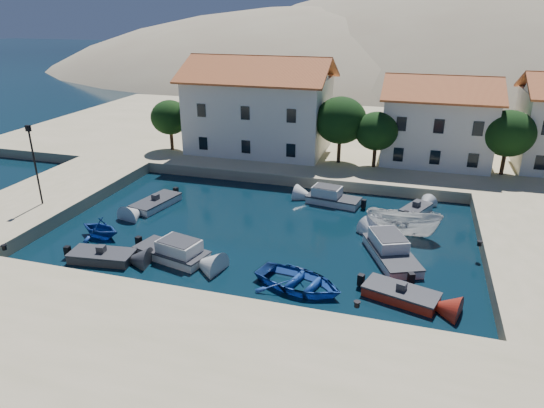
{
  "coord_description": "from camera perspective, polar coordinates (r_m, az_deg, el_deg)",
  "views": [
    {
      "loc": [
        9.81,
        -20.63,
        15.29
      ],
      "look_at": [
        0.52,
        10.67,
        2.0
      ],
      "focal_mm": 32.0,
      "sensor_mm": 36.0,
      "label": 1
    }
  ],
  "objects": [
    {
      "name": "ground",
      "position": [
        27.49,
        -7.54,
        -11.87
      ],
      "size": [
        400.0,
        400.0,
        0.0
      ],
      "primitive_type": "plane",
      "color": "black",
      "rests_on": "ground"
    },
    {
      "name": "motorboat_white_west",
      "position": [
        41.14,
        -13.48,
        0.13
      ],
      "size": [
        2.82,
        4.75,
        1.25
      ],
      "rotation": [
        0.0,
        0.0,
        -1.77
      ],
      "color": "silver",
      "rests_on": "ground"
    },
    {
      "name": "quay_south",
      "position": [
        23.0,
        -13.91,
        -18.66
      ],
      "size": [
        52.0,
        12.0,
        1.0
      ],
      "primitive_type": "cube",
      "color": "tan",
      "rests_on": "ground"
    },
    {
      "name": "motorboat_white_ne",
      "position": [
        40.26,
        16.58,
        -0.69
      ],
      "size": [
        2.65,
        3.46,
        1.25
      ],
      "rotation": [
        0.0,
        0.0,
        1.14
      ],
      "color": "silver",
      "rests_on": "ground"
    },
    {
      "name": "rowboat_west",
      "position": [
        37.0,
        -19.44,
        -3.62
      ],
      "size": [
        3.63,
        3.27,
        1.69
      ],
      "primitive_type": "imported",
      "rotation": [
        0.0,
        0.0,
        -1.74
      ],
      "color": "#1A3F92",
      "rests_on": "ground"
    },
    {
      "name": "motorboat_red_se",
      "position": [
        28.67,
        14.91,
        -10.24
      ],
      "size": [
        4.48,
        2.93,
        1.25
      ],
      "rotation": [
        0.0,
        0.0,
        -0.29
      ],
      "color": "maroon",
      "rests_on": "ground"
    },
    {
      "name": "lamppost",
      "position": [
        40.95,
        -26.23,
        4.93
      ],
      "size": [
        0.35,
        0.25,
        6.22
      ],
      "color": "black",
      "rests_on": "quay_west"
    },
    {
      "name": "boat_east",
      "position": [
        36.39,
        15.03,
        -3.51
      ],
      "size": [
        5.44,
        2.28,
        2.06
      ],
      "primitive_type": "imported",
      "rotation": [
        0.0,
        0.0,
        1.52
      ],
      "color": "silver",
      "rests_on": "ground"
    },
    {
      "name": "quay_west",
      "position": [
        44.58,
        -25.09,
        0.6
      ],
      "size": [
        8.0,
        20.0,
        1.0
      ],
      "primitive_type": "cube",
      "color": "tan",
      "rests_on": "ground"
    },
    {
      "name": "bollards",
      "position": [
        29.14,
        0.5,
        -6.88
      ],
      "size": [
        29.36,
        9.56,
        0.3
      ],
      "color": "black",
      "rests_on": "ground"
    },
    {
      "name": "motorboat_grey_sw",
      "position": [
        33.47,
        -19.34,
        -5.84
      ],
      "size": [
        4.33,
        2.3,
        1.25
      ],
      "rotation": [
        0.0,
        0.0,
        0.12
      ],
      "color": "#333438",
      "rests_on": "ground"
    },
    {
      "name": "cabin_cruiser_east",
      "position": [
        32.64,
        13.9,
        -5.56
      ],
      "size": [
        4.29,
        5.97,
        1.6
      ],
      "rotation": [
        0.0,
        0.0,
        1.99
      ],
      "color": "silver",
      "rests_on": "ground"
    },
    {
      "name": "quay_north",
      "position": [
        60.97,
        8.76,
        7.85
      ],
      "size": [
        80.0,
        36.0,
        1.0
      ],
      "primitive_type": "cube",
      "color": "tan",
      "rests_on": "ground"
    },
    {
      "name": "trees",
      "position": [
        47.55,
        9.86,
        9.13
      ],
      "size": [
        37.3,
        5.3,
        6.45
      ],
      "color": "#382314",
      "rests_on": "quay_north"
    },
    {
      "name": "building_left",
      "position": [
        51.98,
        -1.48,
        11.78
      ],
      "size": [
        14.7,
        9.45,
        9.7
      ],
      "color": "white",
      "rests_on": "quay_north"
    },
    {
      "name": "hills",
      "position": [
        149.74,
        20.2,
        5.81
      ],
      "size": [
        254.0,
        176.0,
        99.0
      ],
      "color": "gray",
      "rests_on": "ground"
    },
    {
      "name": "cabin_cruiser_south",
      "position": [
        32.53,
        -11.73,
        -5.45
      ],
      "size": [
        5.35,
        3.24,
        1.6
      ],
      "rotation": [
        0.0,
        0.0,
        -0.24
      ],
      "color": "silver",
      "rests_on": "ground"
    },
    {
      "name": "cabin_cruiser_north",
      "position": [
        40.79,
        7.25,
        0.67
      ],
      "size": [
        4.66,
        2.56,
        1.6
      ],
      "rotation": [
        0.0,
        0.0,
        2.98
      ],
      "color": "silver",
      "rests_on": "ground"
    },
    {
      "name": "rowboat_south",
      "position": [
        28.96,
        3.16,
        -9.76
      ],
      "size": [
        6.25,
        5.18,
        1.12
      ],
      "primitive_type": "imported",
      "rotation": [
        0.0,
        0.0,
        1.29
      ],
      "color": "#1A3F92",
      "rests_on": "ground"
    },
    {
      "name": "building_mid",
      "position": [
        50.69,
        18.94,
        9.51
      ],
      "size": [
        10.5,
        8.4,
        8.3
      ],
      "color": "white",
      "rests_on": "quay_north"
    }
  ]
}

